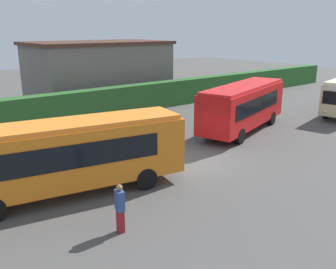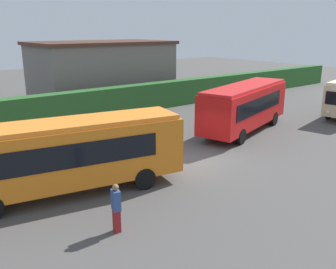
% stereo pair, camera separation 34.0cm
% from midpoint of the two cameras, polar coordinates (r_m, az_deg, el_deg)
% --- Properties ---
extents(ground_plane, '(109.29, 109.29, 0.00)m').
position_cam_midpoint_polar(ground_plane, '(20.61, 3.78, -3.85)').
color(ground_plane, '#514F4C').
extents(bus_orange, '(10.50, 4.27, 3.27)m').
position_cam_midpoint_polar(bus_orange, '(16.32, -15.83, -2.90)').
color(bus_orange, orange).
rests_on(bus_orange, ground_plane).
extents(bus_red, '(9.69, 5.01, 3.29)m').
position_cam_midpoint_polar(bus_red, '(26.28, 11.24, 4.53)').
color(bus_red, red).
rests_on(bus_red, ground_plane).
extents(person_far, '(0.35, 0.47, 1.84)m').
position_cam_midpoint_polar(person_far, '(13.32, -8.20, -11.08)').
color(person_far, maroon).
rests_on(person_far, ground_plane).
extents(hedge_row, '(66.64, 1.28, 2.32)m').
position_cam_midpoint_polar(hedge_row, '(30.29, -12.44, 4.58)').
color(hedge_row, '#2B6029').
rests_on(hedge_row, ground_plane).
extents(depot_building, '(13.03, 7.82, 5.86)m').
position_cam_midpoint_polar(depot_building, '(36.79, -10.94, 9.46)').
color(depot_building, slate).
rests_on(depot_building, ground_plane).
extents(traffic_cone, '(0.36, 0.36, 0.60)m').
position_cam_midpoint_polar(traffic_cone, '(33.89, 13.50, 4.23)').
color(traffic_cone, orange).
rests_on(traffic_cone, ground_plane).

